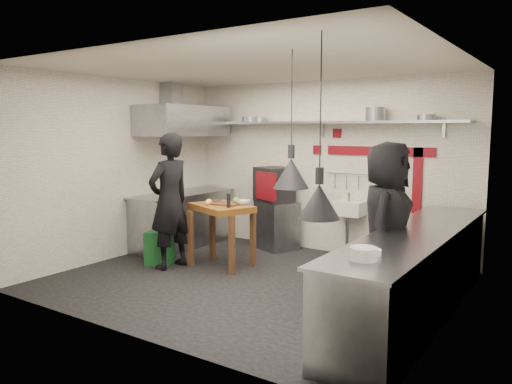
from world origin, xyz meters
The scene contains 47 objects.
floor centered at (0.00, 0.00, 0.00)m, with size 5.00×5.00×0.00m, color black.
ceiling centered at (0.00, 0.00, 2.80)m, with size 5.00×5.00×0.00m, color beige.
wall_back centered at (0.00, 2.10, 1.40)m, with size 5.00×0.04×2.80m, color silver.
wall_front centered at (0.00, -2.10, 1.40)m, with size 5.00×0.04×2.80m, color silver.
wall_left centered at (-2.50, 0.00, 1.40)m, with size 0.04×4.20×2.80m, color silver.
wall_right centered at (2.50, 0.00, 1.40)m, with size 0.04×4.20×2.80m, color silver.
red_band_horiz centered at (0.95, 2.08, 1.68)m, with size 1.70×0.02×0.14m, color maroon.
red_band_vert centered at (1.55, 2.08, 1.20)m, with size 0.14×0.02×1.10m, color maroon.
red_tile_a centered at (0.25, 2.08, 1.95)m, with size 0.14×0.02×0.14m, color maroon.
red_tile_b centered at (-0.10, 2.08, 1.68)m, with size 0.14×0.02×0.14m, color maroon.
back_shelf centered at (0.00, 1.92, 2.12)m, with size 4.60×0.34×0.04m, color slate.
shelf_bracket_left centered at (-1.90, 2.07, 2.02)m, with size 0.04×0.06×0.24m, color slate.
shelf_bracket_mid centered at (0.00, 2.07, 2.02)m, with size 0.04×0.06×0.24m, color slate.
shelf_bracket_right centered at (1.90, 2.07, 2.02)m, with size 0.04×0.06×0.24m, color slate.
pan_far_left centered at (-1.31, 1.92, 2.19)m, with size 0.30×0.30×0.09m, color slate.
pan_mid_left centered at (-1.12, 1.92, 2.18)m, with size 0.26×0.26×0.07m, color slate.
stock_pot centered at (0.94, 1.92, 2.24)m, with size 0.30×0.30×0.20m, color slate.
pan_right centered at (1.68, 1.92, 2.18)m, with size 0.25×0.25×0.08m, color slate.
oven_stand centered at (-0.69, 1.78, 0.40)m, with size 0.60×0.55×0.80m, color slate.
combi_oven centered at (-0.75, 1.79, 1.09)m, with size 0.54×0.51×0.58m, color black.
oven_door centered at (-0.73, 1.50, 1.09)m, with size 0.55×0.03×0.46m, color maroon.
oven_glass centered at (-0.70, 1.48, 1.09)m, with size 0.39×0.02×0.34m, color black.
hand_sink centered at (0.55, 1.92, 0.78)m, with size 0.46×0.34×0.22m, color silver.
sink_tap centered at (0.55, 1.92, 0.96)m, with size 0.03×0.03×0.14m, color slate.
sink_drain centered at (0.55, 1.88, 0.34)m, with size 0.06×0.06×0.66m, color slate.
utensil_rail centered at (0.55, 2.06, 1.32)m, with size 0.02×0.02×0.90m, color slate.
counter_right centered at (2.15, 0.00, 0.45)m, with size 0.70×3.80×0.90m, color slate.
counter_right_top centered at (2.15, 0.00, 0.92)m, with size 0.76×3.90×0.03m, color slate.
plate_stack centered at (2.12, -1.45, 0.99)m, with size 0.23×0.23×0.11m, color silver.
small_bowl_right centered at (2.10, -1.24, 0.96)m, with size 0.19×0.19×0.05m, color silver.
counter_left centered at (-2.15, 1.05, 0.45)m, with size 0.70×1.90×0.90m, color slate.
counter_left_top centered at (-2.15, 1.05, 0.92)m, with size 0.76×2.00×0.03m, color slate.
extractor_hood centered at (-2.10, 1.05, 2.15)m, with size 0.78×1.60×0.50m, color slate.
hood_duct centered at (-2.35, 1.05, 2.55)m, with size 0.28×0.28×0.50m, color slate.
green_bin centered at (-1.64, -0.02, 0.25)m, with size 0.36×0.36×0.50m, color #165023.
prep_table centered at (-0.79, 0.39, 0.46)m, with size 0.92×0.64×0.92m, color brown, non-canonical shape.
cutting_board centered at (-0.72, 0.41, 0.93)m, with size 0.37×0.26×0.03m, color #50311D.
pepper_mill centered at (-0.53, 0.22, 1.02)m, with size 0.05×0.05×0.20m, color black.
lemon_a centered at (-0.95, 0.31, 0.96)m, with size 0.09×0.09×0.09m, color #FFB63F.
lemon_b centered at (-0.93, 0.24, 0.96)m, with size 0.07×0.07×0.07m, color #FFB63F.
veg_ball centered at (-0.65, 0.57, 0.97)m, with size 0.10×0.10×0.10m, color #5F9745.
steel_tray centered at (-1.06, 0.56, 0.94)m, with size 0.18×0.12×0.03m, color slate.
bowl centered at (-0.53, 0.57, 0.95)m, with size 0.21×0.21×0.07m, color silver.
heat_lamp_near centered at (1.11, -0.91, 2.11)m, with size 0.37×0.37×1.39m, color black, non-canonical shape.
heat_lamp_far centered at (1.78, -1.59, 2.03)m, with size 0.35×0.35×1.53m, color black, non-canonical shape.
chef_left centered at (-1.37, -0.08, 0.98)m, with size 0.72×0.47×1.97m, color black.
chef_right centered at (1.76, 0.14, 0.94)m, with size 0.92×0.60×1.88m, color black.
Camera 1 is at (3.62, -5.31, 2.02)m, focal length 35.00 mm.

